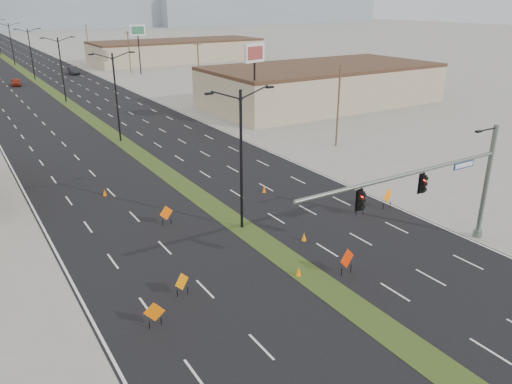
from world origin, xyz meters
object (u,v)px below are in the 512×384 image
streetlight_0 (241,156)px  streetlight_1 (116,95)px  cone_1 (304,237)px  streetlight_2 (61,68)px  construction_sign_4 (360,204)px  construction_sign_5 (388,196)px  cone_0 (299,272)px  streetlight_3 (31,52)px  cone_2 (264,189)px  construction_sign_0 (154,313)px  construction_sign_2 (166,214)px  cone_3 (105,193)px  signal_mast (442,185)px  construction_sign_1 (182,282)px  pole_sign_east_near (255,59)px  construction_sign_3 (347,259)px  car_mid (74,70)px  car_left (16,82)px  pole_sign_east_far (138,34)px  streetlight_4 (11,43)px

streetlight_0 → streetlight_1: (0.00, 28.00, 0.00)m
cone_1 → streetlight_2: bearing=92.4°
construction_sign_4 → cone_1: 6.37m
construction_sign_5 → cone_0: (-12.07, -4.59, -0.76)m
streetlight_1 → construction_sign_4: (8.78, -30.88, -4.47)m
streetlight_3 → cone_2: bearing=-86.2°
construction_sign_0 → cone_1: construction_sign_0 is taller
construction_sign_2 → cone_2: construction_sign_2 is taller
streetlight_3 → cone_3: streetlight_3 is taller
signal_mast → construction_sign_1: bearing=165.6°
streetlight_1 → cone_0: streetlight_1 is taller
streetlight_0 → pole_sign_east_near: size_ratio=0.96×
construction_sign_1 → cone_3: construction_sign_1 is taller
construction_sign_3 → pole_sign_east_near: 38.24m
construction_sign_1 → cone_1: (9.90, 1.85, -0.55)m
cone_2 → construction_sign_5: bearing=-52.2°
construction_sign_2 → cone_1: 10.22m
streetlight_1 → construction_sign_2: streetlight_1 is taller
streetlight_1 → cone_2: bearing=-77.2°
construction_sign_2 → car_mid: bearing=68.5°
construction_sign_0 → cone_0: size_ratio=2.46×
car_left → construction_sign_2: 74.29m
construction_sign_0 → construction_sign_2: construction_sign_2 is taller
construction_sign_0 → cone_0: 9.15m
car_mid → cone_3: (-15.33, -76.30, -0.52)m
cone_2 → pole_sign_east_near: 24.88m
construction_sign_3 → pole_sign_east_far: 91.10m
construction_sign_4 → cone_1: size_ratio=2.72×
streetlight_1 → construction_sign_0: 37.40m
construction_sign_1 → signal_mast: bearing=-39.3°
construction_sign_1 → pole_sign_east_near: pole_sign_east_near is taller
cone_3 → pole_sign_east_near: 28.51m
signal_mast → cone_3: signal_mast is taller
signal_mast → construction_sign_4: 8.09m
streetlight_4 → construction_sign_2: size_ratio=6.66×
construction_sign_0 → streetlight_2: bearing=100.3°
streetlight_2 → cone_2: streetlight_2 is taller
streetlight_2 → cone_2: size_ratio=17.31×
cone_2 → construction_sign_4: bearing=-65.7°
cone_3 → streetlight_0: bearing=-60.2°
cone_0 → car_left: bearing=92.6°
car_left → construction_sign_3: 86.91m
streetlight_0 → construction_sign_3: streetlight_0 is taller
construction_sign_5 → pole_sign_east_far: pole_sign_east_far is taller
streetlight_1 → construction_sign_2: (-4.43, -24.62, -4.54)m
construction_sign_0 → construction_sign_4: size_ratio=0.90×
streetlight_3 → construction_sign_1: size_ratio=6.92×
car_left → streetlight_1: bearing=-78.8°
construction_sign_2 → construction_sign_4: 14.62m
streetlight_0 → construction_sign_5: bearing=-14.9°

